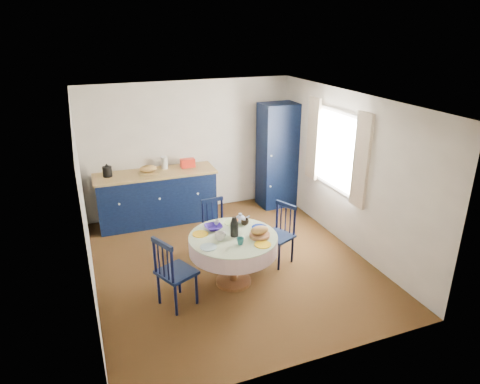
% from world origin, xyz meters
% --- Properties ---
extents(floor, '(4.50, 4.50, 0.00)m').
position_xyz_m(floor, '(0.00, 0.00, 0.00)').
color(floor, black).
rests_on(floor, ground).
extents(ceiling, '(4.50, 4.50, 0.00)m').
position_xyz_m(ceiling, '(0.00, 0.00, 2.50)').
color(ceiling, white).
rests_on(ceiling, wall_back).
extents(wall_back, '(4.00, 0.02, 2.50)m').
position_xyz_m(wall_back, '(0.00, 2.25, 1.25)').
color(wall_back, beige).
rests_on(wall_back, floor).
extents(wall_left, '(0.02, 4.50, 2.50)m').
position_xyz_m(wall_left, '(-2.00, 0.00, 1.25)').
color(wall_left, beige).
rests_on(wall_left, floor).
extents(wall_right, '(0.02, 4.50, 2.50)m').
position_xyz_m(wall_right, '(2.00, 0.00, 1.25)').
color(wall_right, beige).
rests_on(wall_right, floor).
extents(window, '(0.10, 1.74, 1.45)m').
position_xyz_m(window, '(1.95, 0.30, 1.52)').
color(window, white).
rests_on(window, wall_right).
extents(kitchen_counter, '(2.17, 0.71, 1.20)m').
position_xyz_m(kitchen_counter, '(-0.75, 1.90, 0.49)').
color(kitchen_counter, black).
rests_on(kitchen_counter, floor).
extents(pantry_cabinet, '(0.74, 0.54, 2.05)m').
position_xyz_m(pantry_cabinet, '(1.66, 1.85, 1.03)').
color(pantry_cabinet, black).
rests_on(pantry_cabinet, floor).
extents(dining_table, '(1.22, 1.22, 1.02)m').
position_xyz_m(dining_table, '(-0.14, -0.51, 0.62)').
color(dining_table, '#522F17').
rests_on(dining_table, floor).
extents(chair_left, '(0.57, 0.58, 0.99)m').
position_xyz_m(chair_left, '(-1.04, -0.72, 0.50)').
color(chair_left, black).
rests_on(chair_left, floor).
extents(chair_far, '(0.42, 0.41, 0.89)m').
position_xyz_m(chair_far, '(-0.11, 0.40, 0.45)').
color(chair_far, black).
rests_on(chair_far, floor).
extents(chair_right, '(0.54, 0.55, 0.94)m').
position_xyz_m(chair_right, '(0.71, -0.20, 0.47)').
color(chair_right, black).
rests_on(chair_right, floor).
extents(mug_a, '(0.14, 0.14, 0.11)m').
position_xyz_m(mug_a, '(-0.36, -0.55, 0.79)').
color(mug_a, silver).
rests_on(mug_a, dining_table).
extents(mug_b, '(0.10, 0.10, 0.10)m').
position_xyz_m(mug_b, '(-0.14, -0.76, 0.79)').
color(mug_b, '#2B7778').
rests_on(mug_b, dining_table).
extents(mug_c, '(0.12, 0.12, 0.09)m').
position_xyz_m(mug_c, '(0.13, -0.24, 0.79)').
color(mug_c, black).
rests_on(mug_c, dining_table).
extents(mug_d, '(0.09, 0.09, 0.08)m').
position_xyz_m(mug_d, '(-0.26, -0.11, 0.78)').
color(mug_d, silver).
rests_on(mug_d, dining_table).
extents(cobalt_bowl, '(0.25, 0.25, 0.06)m').
position_xyz_m(cobalt_bowl, '(-0.34, -0.21, 0.77)').
color(cobalt_bowl, navy).
rests_on(cobalt_bowl, dining_table).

